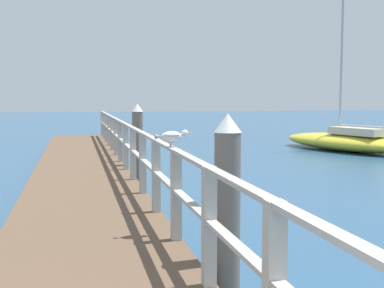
# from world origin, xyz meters

# --- Properties ---
(pier_deck) EXTENTS (2.25, 23.81, 0.49)m
(pier_deck) POSITION_xyz_m (0.00, 11.91, 0.25)
(pier_deck) COLOR brown
(pier_deck) RESTS_ON ground_plane
(pier_railing) EXTENTS (0.12, 22.33, 1.12)m
(pier_railing) POSITION_xyz_m (1.04, 11.91, 1.18)
(pier_railing) COLOR #B2ADA3
(pier_railing) RESTS_ON pier_deck
(dock_piling_near) EXTENTS (0.29, 0.29, 2.06)m
(dock_piling_near) POSITION_xyz_m (1.42, 4.66, 1.04)
(dock_piling_near) COLOR #6B6056
(dock_piling_near) RESTS_ON ground_plane
(dock_piling_far) EXTENTS (0.29, 0.29, 2.06)m
(dock_piling_far) POSITION_xyz_m (1.42, 12.69, 1.04)
(dock_piling_far) COLOR #6B6056
(dock_piling_far) RESTS_ON ground_plane
(seagull_foreground) EXTENTS (0.48, 0.18, 0.21)m
(seagull_foreground) POSITION_xyz_m (1.05, 5.86, 1.74)
(seagull_foreground) COLOR white
(seagull_foreground) RESTS_ON pier_railing
(boat_0) EXTENTS (4.28, 6.99, 8.01)m
(boat_0) POSITION_xyz_m (10.91, 18.97, 0.42)
(boat_0) COLOR gold
(boat_0) RESTS_ON ground_plane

